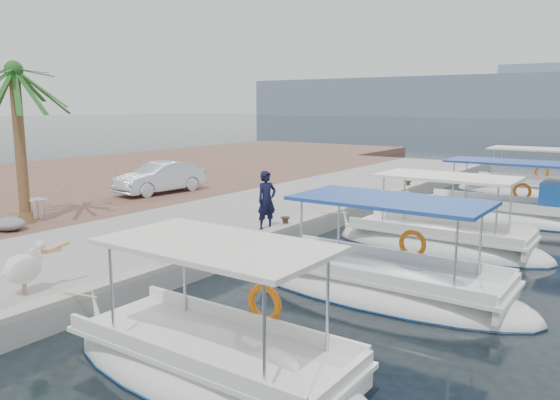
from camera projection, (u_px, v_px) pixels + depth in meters
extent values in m
plane|color=black|center=(266.00, 255.00, 15.65)|extent=(400.00, 400.00, 0.00)
cube|color=gray|center=(280.00, 209.00, 21.34)|extent=(6.00, 40.00, 0.50)
cube|color=#A29B8F|center=(343.00, 208.00, 19.72)|extent=(0.44, 40.00, 0.12)
cube|color=brown|center=(187.00, 197.00, 24.15)|extent=(4.00, 40.00, 0.50)
cube|color=brown|center=(55.00, 179.00, 29.79)|extent=(16.00, 60.00, 0.48)
cube|color=slate|center=(439.00, 97.00, 201.78)|extent=(140.00, 40.00, 14.00)
ellipsoid|color=silver|center=(212.00, 376.00, 8.58)|extent=(5.90, 2.10, 1.30)
ellipsoid|color=#144590|center=(212.00, 377.00, 8.58)|extent=(5.93, 2.14, 0.22)
cube|color=silver|center=(211.00, 346.00, 8.49)|extent=(4.84, 1.81, 0.08)
cube|color=silver|center=(216.00, 245.00, 8.13)|extent=(3.54, 1.93, 0.08)
cylinder|color=silver|center=(112.00, 294.00, 8.47)|extent=(0.05, 0.05, 1.60)
torus|color=orange|center=(264.00, 303.00, 9.05)|extent=(0.68, 0.12, 0.68)
ellipsoid|color=silver|center=(380.00, 292.00, 12.38)|extent=(6.97, 2.33, 1.30)
ellipsoid|color=#144590|center=(380.00, 293.00, 12.39)|extent=(7.01, 2.37, 0.22)
cube|color=silver|center=(381.00, 271.00, 12.30)|extent=(5.72, 2.00, 0.08)
cube|color=#1F459E|center=(390.00, 200.00, 11.92)|extent=(4.18, 2.14, 0.08)
cylinder|color=silver|center=(301.00, 235.00, 12.34)|extent=(0.05, 0.05, 1.60)
torus|color=orange|center=(412.00, 244.00, 12.94)|extent=(0.68, 0.12, 0.68)
ellipsoid|color=silver|center=(438.00, 247.00, 16.29)|extent=(6.47, 2.16, 1.30)
ellipsoid|color=#144590|center=(438.00, 248.00, 16.29)|extent=(6.51, 2.21, 0.22)
cube|color=silver|center=(439.00, 231.00, 16.20)|extent=(5.31, 1.86, 0.08)
cube|color=white|center=(447.00, 177.00, 15.83)|extent=(3.88, 1.99, 0.08)
cylinder|color=silver|center=(383.00, 204.00, 16.23)|extent=(0.05, 0.05, 1.60)
torus|color=orange|center=(461.00, 212.00, 16.79)|extent=(0.68, 0.12, 0.68)
ellipsoid|color=silver|center=(506.00, 219.00, 20.28)|extent=(7.87, 2.16, 1.30)
ellipsoid|color=#144590|center=(506.00, 220.00, 20.28)|extent=(7.91, 2.20, 0.22)
cube|color=silver|center=(507.00, 206.00, 20.19)|extent=(6.45, 1.85, 0.08)
cube|color=#1D3D94|center=(516.00, 162.00, 19.80)|extent=(4.72, 1.98, 0.08)
cylinder|color=silver|center=(453.00, 184.00, 20.40)|extent=(0.05, 0.05, 1.60)
torus|color=orange|center=(522.00, 191.00, 20.77)|extent=(0.68, 0.12, 0.68)
ellipsoid|color=silver|center=(529.00, 193.00, 26.26)|extent=(6.83, 2.35, 1.30)
ellipsoid|color=#144590|center=(529.00, 194.00, 26.26)|extent=(6.87, 2.39, 0.22)
cube|color=silver|center=(530.00, 183.00, 26.17)|extent=(5.60, 2.02, 0.08)
cube|color=silver|center=(536.00, 149.00, 25.80)|extent=(4.10, 2.16, 0.08)
cylinder|color=silver|center=(493.00, 166.00, 26.19)|extent=(0.05, 0.05, 1.60)
torus|color=orange|center=(542.00, 172.00, 26.83)|extent=(0.68, 0.12, 0.68)
cylinder|color=black|center=(166.00, 259.00, 12.90)|extent=(0.18, 0.18, 0.30)
cylinder|color=black|center=(166.00, 253.00, 12.88)|extent=(0.28, 0.28, 0.05)
cylinder|color=black|center=(285.00, 222.00, 16.95)|extent=(0.18, 0.18, 0.30)
cylinder|color=black|center=(285.00, 218.00, 16.92)|extent=(0.28, 0.28, 0.05)
cylinder|color=black|center=(358.00, 200.00, 20.99)|extent=(0.18, 0.18, 0.30)
cylinder|color=black|center=(359.00, 196.00, 20.96)|extent=(0.28, 0.28, 0.05)
cylinder|color=black|center=(408.00, 184.00, 25.03)|extent=(0.18, 0.18, 0.30)
cylinder|color=black|center=(408.00, 181.00, 25.00)|extent=(0.28, 0.28, 0.05)
cylinder|color=tan|center=(23.00, 285.00, 11.00)|extent=(0.05, 0.05, 0.32)
cylinder|color=tan|center=(26.00, 287.00, 10.88)|extent=(0.05, 0.05, 0.32)
ellipsoid|color=silver|center=(23.00, 269.00, 10.88)|extent=(0.63, 0.84, 0.59)
cylinder|color=silver|center=(36.00, 255.00, 11.01)|extent=(0.19, 0.29, 0.31)
sphere|color=silver|center=(40.00, 245.00, 11.04)|extent=(0.19, 0.19, 0.19)
cone|color=#EAA566|center=(56.00, 247.00, 11.25)|extent=(0.23, 0.58, 0.23)
imported|color=black|center=(267.00, 201.00, 16.45)|extent=(0.62, 0.76, 1.81)
cylinder|color=brown|center=(20.00, 149.00, 17.20)|extent=(0.34, 0.34, 4.77)
cone|color=brown|center=(26.00, 217.00, 17.58)|extent=(0.64, 0.64, 0.36)
imported|color=silver|center=(160.00, 178.00, 23.48)|extent=(1.82, 4.16, 1.33)
ellipsoid|color=slate|center=(9.00, 224.00, 16.52)|extent=(1.10, 0.90, 0.40)
cylinder|color=silver|center=(27.00, 211.00, 17.78)|extent=(0.06, 0.06, 0.70)
cylinder|color=silver|center=(33.00, 212.00, 17.55)|extent=(0.06, 0.06, 0.70)
cylinder|color=silver|center=(38.00, 209.00, 18.10)|extent=(0.06, 0.06, 0.70)
cylinder|color=silver|center=(45.00, 210.00, 17.88)|extent=(0.06, 0.06, 0.70)
cube|color=white|center=(35.00, 199.00, 17.76)|extent=(0.55, 0.55, 0.03)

